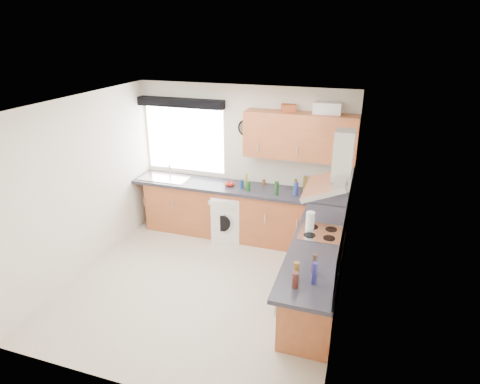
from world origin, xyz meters
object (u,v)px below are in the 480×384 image
(extractor_hood, at_px, (335,170))
(oven, at_px, (318,266))
(upper_cabinets, at_px, (300,136))
(washing_machine, at_px, (227,216))

(extractor_hood, bearing_deg, oven, 180.00)
(oven, bearing_deg, upper_cabinets, 112.54)
(washing_machine, bearing_deg, extractor_hood, -51.43)
(extractor_hood, distance_m, upper_cabinets, 1.48)
(oven, xyz_separation_m, extractor_hood, (0.10, -0.00, 1.34))
(extractor_hood, height_order, washing_machine, extractor_hood)
(oven, relative_size, upper_cabinets, 0.50)
(oven, height_order, washing_machine, oven)
(oven, distance_m, upper_cabinets, 1.99)
(oven, bearing_deg, extractor_hood, -0.00)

